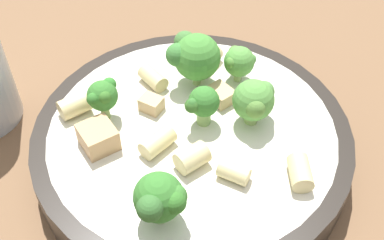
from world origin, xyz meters
name	(u,v)px	position (x,y,z in m)	size (l,w,h in m)	color
ground_plane	(192,157)	(0.00, 0.00, 0.00)	(2.00, 2.00, 0.00)	brown
pasta_bowl	(192,141)	(0.00, 0.00, 0.02)	(0.26, 0.26, 0.04)	#28231E
broccoli_floret_0	(103,96)	(0.05, -0.05, 0.06)	(0.03, 0.02, 0.04)	#93B766
broccoli_floret_1	(194,56)	(-0.04, -0.04, 0.07)	(0.04, 0.04, 0.05)	#9EC175
broccoli_floret_2	(206,105)	(-0.01, 0.00, 0.06)	(0.03, 0.03, 0.04)	#84AD60
broccoli_floret_3	(255,100)	(-0.04, 0.02, 0.06)	(0.04, 0.03, 0.04)	#93B766
broccoli_floret_4	(160,199)	(0.07, 0.05, 0.06)	(0.04, 0.04, 0.04)	#9EC175
broccoli_floret_5	(239,61)	(-0.07, -0.02, 0.06)	(0.03, 0.03, 0.03)	#9EC175
rigatoni_0	(300,172)	(-0.03, 0.09, 0.04)	(0.02, 0.02, 0.03)	beige
rigatoni_1	(74,106)	(0.06, -0.07, 0.04)	(0.02, 0.02, 0.02)	beige
rigatoni_2	(158,142)	(0.03, 0.00, 0.04)	(0.02, 0.02, 0.03)	beige
rigatoni_3	(209,59)	(-0.06, -0.05, 0.04)	(0.02, 0.02, 0.03)	beige
rigatoni_4	(234,172)	(0.01, 0.06, 0.04)	(0.01, 0.01, 0.02)	beige
rigatoni_5	(192,158)	(0.02, 0.03, 0.04)	(0.02, 0.02, 0.02)	beige
rigatoni_6	(153,78)	(-0.01, -0.06, 0.04)	(0.01, 0.01, 0.03)	beige
chicken_chunk_0	(220,95)	(-0.04, -0.01, 0.04)	(0.02, 0.02, 0.01)	tan
chicken_chunk_1	(98,137)	(0.07, -0.03, 0.04)	(0.03, 0.03, 0.02)	tan
chicken_chunk_2	(151,104)	(0.01, -0.04, 0.04)	(0.02, 0.01, 0.01)	tan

